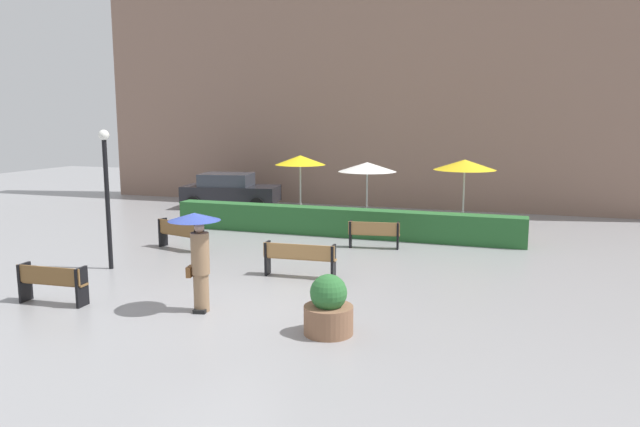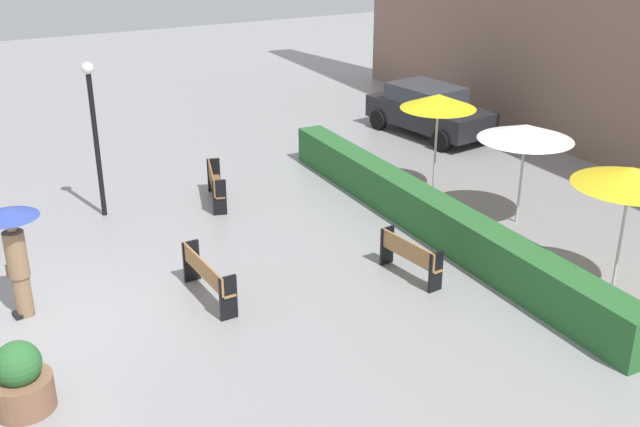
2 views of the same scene
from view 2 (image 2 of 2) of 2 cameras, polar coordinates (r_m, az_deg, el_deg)
ground_plane at (r=15.19m, az=-19.71°, el=-7.15°), size 60.00×60.00×0.00m
bench_far_left at (r=19.32m, az=-7.78°, el=2.27°), size 1.75×0.76×0.89m
bench_mid_center at (r=14.77m, az=-8.37°, el=-4.49°), size 1.88×0.45×0.87m
bench_back_row at (r=15.54m, az=6.63°, el=-3.07°), size 1.61×0.53×0.83m
pedestrian_with_umbrella at (r=14.79m, az=-21.71°, el=-2.19°), size 1.07×1.07×2.08m
planter_pot at (r=12.57m, az=-21.25°, el=-11.47°), size 0.93×0.93×1.14m
lamp_post at (r=18.59m, az=-16.37°, el=6.43°), size 0.28×0.28×3.70m
patio_umbrella_yellow at (r=19.33m, az=8.75°, el=8.19°), size 1.88×1.88×2.63m
patio_umbrella_white at (r=18.07m, az=14.99°, el=5.83°), size 2.17×2.17×2.38m
patio_umbrella_yellow_far at (r=15.16m, az=22.02°, el=2.54°), size 2.11×2.11×2.60m
hedge_strip at (r=17.55m, az=8.14°, el=-0.11°), size 12.18×0.70×0.95m
parked_car at (r=24.84m, az=8.02°, el=7.62°), size 4.43×2.52×1.57m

